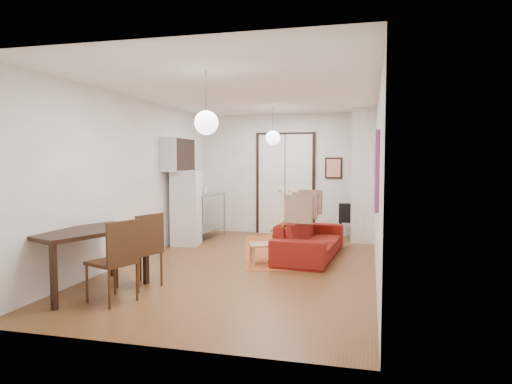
% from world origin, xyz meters
% --- Properties ---
extents(floor, '(7.00, 7.00, 0.00)m').
position_xyz_m(floor, '(0.00, 0.00, 0.00)').
color(floor, brown).
rests_on(floor, ground).
extents(ceiling, '(4.20, 7.00, 0.02)m').
position_xyz_m(ceiling, '(0.00, 0.00, 2.90)').
color(ceiling, white).
rests_on(ceiling, wall_back).
extents(wall_back, '(4.20, 0.02, 2.90)m').
position_xyz_m(wall_back, '(0.00, 3.50, 1.45)').
color(wall_back, white).
rests_on(wall_back, floor).
extents(wall_front, '(4.20, 0.02, 2.90)m').
position_xyz_m(wall_front, '(0.00, -3.50, 1.45)').
color(wall_front, white).
rests_on(wall_front, floor).
extents(wall_left, '(0.02, 7.00, 2.90)m').
position_xyz_m(wall_left, '(-2.10, 0.00, 1.45)').
color(wall_left, white).
rests_on(wall_left, floor).
extents(wall_right, '(0.02, 7.00, 2.90)m').
position_xyz_m(wall_right, '(2.10, 0.00, 1.45)').
color(wall_right, white).
rests_on(wall_right, floor).
extents(double_doors, '(1.44, 0.06, 2.50)m').
position_xyz_m(double_doors, '(0.00, 3.46, 1.20)').
color(double_doors, silver).
rests_on(double_doors, wall_back).
extents(stub_partition, '(0.50, 0.10, 2.90)m').
position_xyz_m(stub_partition, '(1.85, 2.55, 1.45)').
color(stub_partition, white).
rests_on(stub_partition, floor).
extents(wall_cabinet, '(0.35, 1.00, 0.70)m').
position_xyz_m(wall_cabinet, '(-1.92, 1.50, 1.90)').
color(wall_cabinet, silver).
rests_on(wall_cabinet, wall_left).
extents(painting_popart, '(0.05, 1.00, 1.00)m').
position_xyz_m(painting_popart, '(2.08, -1.25, 1.65)').
color(painting_popart, red).
rests_on(painting_popart, wall_right).
extents(painting_abstract, '(0.05, 0.50, 0.60)m').
position_xyz_m(painting_abstract, '(2.08, 0.80, 1.80)').
color(painting_abstract, '#F0DFC8').
rests_on(painting_abstract, wall_right).
extents(poster_back, '(0.40, 0.03, 0.50)m').
position_xyz_m(poster_back, '(1.15, 3.47, 1.60)').
color(poster_back, red).
rests_on(poster_back, wall_back).
extents(print_left, '(0.03, 0.44, 0.54)m').
position_xyz_m(print_left, '(-2.07, 2.00, 1.95)').
color(print_left, '#A67645').
rests_on(print_left, wall_left).
extents(pendant_back, '(0.30, 0.30, 0.80)m').
position_xyz_m(pendant_back, '(0.00, 2.00, 2.25)').
color(pendant_back, white).
rests_on(pendant_back, ceiling).
extents(pendant_front, '(0.30, 0.30, 0.80)m').
position_xyz_m(pendant_front, '(0.00, -2.00, 2.25)').
color(pendant_front, white).
rests_on(pendant_front, ceiling).
extents(kilim_rug, '(2.15, 3.63, 0.01)m').
position_xyz_m(kilim_rug, '(0.22, 1.40, 0.00)').
color(kilim_rug, '#C56231').
rests_on(kilim_rug, floor).
extents(sofa, '(2.41, 1.09, 0.68)m').
position_xyz_m(sofa, '(0.93, 0.94, 0.34)').
color(sofa, maroon).
rests_on(sofa, floor).
extents(coffee_table, '(0.90, 0.70, 0.35)m').
position_xyz_m(coffee_table, '(0.37, 0.23, 0.31)').
color(coffee_table, tan).
rests_on(coffee_table, floor).
extents(potted_plant, '(0.36, 0.39, 0.34)m').
position_xyz_m(potted_plant, '(0.47, 0.23, 0.52)').
color(potted_plant, '#386B30').
rests_on(potted_plant, coffee_table).
extents(kitchen_counter, '(0.85, 1.41, 1.02)m').
position_xyz_m(kitchen_counter, '(-1.75, 2.32, 0.68)').
color(kitchen_counter, '#A3A6A7').
rests_on(kitchen_counter, floor).
extents(bowl, '(0.28, 0.28, 0.06)m').
position_xyz_m(bowl, '(-1.75, 2.02, 1.05)').
color(bowl, silver).
rests_on(bowl, kitchen_counter).
extents(soap_bottle, '(0.11, 0.11, 0.21)m').
position_xyz_m(soap_bottle, '(-1.75, 2.57, 1.13)').
color(soap_bottle, teal).
rests_on(soap_bottle, kitchen_counter).
extents(fridge, '(0.62, 0.62, 1.56)m').
position_xyz_m(fridge, '(-1.75, 1.49, 0.78)').
color(fridge, silver).
rests_on(fridge, floor).
extents(dining_table, '(1.36, 1.74, 0.85)m').
position_xyz_m(dining_table, '(-1.75, -2.00, 0.75)').
color(dining_table, black).
rests_on(dining_table, floor).
extents(dining_chair_near, '(0.64, 0.78, 1.05)m').
position_xyz_m(dining_chair_near, '(-1.15, -1.54, 0.61)').
color(dining_chair_near, '#3C2513').
rests_on(dining_chair_near, floor).
extents(dining_chair_far, '(0.64, 0.78, 1.05)m').
position_xyz_m(dining_chair_far, '(-1.15, -2.24, 0.61)').
color(dining_chair_far, '#3C2513').
rests_on(dining_chair_far, floor).
extents(black_side_chair, '(0.38, 0.38, 0.82)m').
position_xyz_m(black_side_chair, '(1.51, 3.23, 0.47)').
color(black_side_chair, black).
rests_on(black_side_chair, floor).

